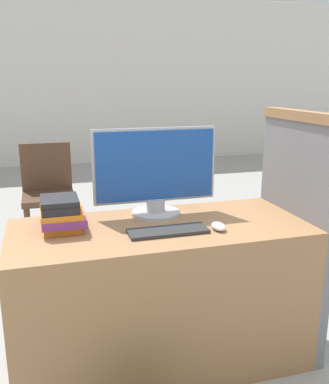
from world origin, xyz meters
TOP-DOWN VIEW (x-y plane):
  - wall_back at (0.00, 5.92)m, footprint 12.00×0.06m
  - desk at (0.00, 0.32)m, footprint 1.43×0.63m
  - carrel_divider at (0.74, 0.32)m, footprint 0.07×0.64m
  - monitor at (0.02, 0.49)m, footprint 0.64×0.25m
  - keyboard at (0.01, 0.21)m, footprint 0.37×0.13m
  - mouse at (0.25, 0.19)m, footprint 0.06×0.10m
  - book_stack at (-0.45, 0.41)m, footprint 0.20×0.27m
  - far_chair at (-0.49, 2.25)m, footprint 0.44×0.44m

SIDE VIEW (x-z plane):
  - desk at x=0.00m, z-range 0.00..0.73m
  - far_chair at x=-0.49m, z-range 0.05..0.92m
  - carrel_divider at x=0.74m, z-range 0.01..1.27m
  - keyboard at x=0.01m, z-range 0.73..0.75m
  - mouse at x=0.25m, z-range 0.73..0.76m
  - book_stack at x=-0.45m, z-range 0.73..0.88m
  - monitor at x=0.02m, z-range 0.72..1.18m
  - wall_back at x=0.00m, z-range 0.00..2.80m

